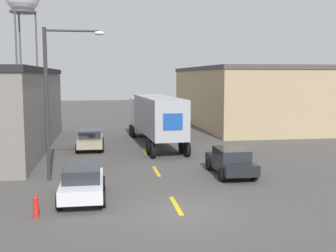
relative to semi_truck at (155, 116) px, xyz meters
name	(u,v)px	position (x,y,z in m)	size (l,w,h in m)	color
ground_plane	(180,213)	(-1.09, -16.91, -2.33)	(160.00, 160.00, 0.00)	#4C4947
road_centerline	(156,171)	(-1.09, -9.47, -2.32)	(0.20, 15.62, 0.01)	gold
warehouse_right	(247,96)	(12.00, 12.43, 0.89)	(12.29, 23.21, 6.43)	tan
semi_truck	(155,116)	(0.00, 0.00, 0.00)	(3.38, 12.95, 3.88)	silver
parked_car_left_near	(82,182)	(-5.03, -14.45, -1.54)	(2.02, 4.35, 1.50)	silver
parked_car_right_near	(231,161)	(2.86, -10.98, -1.54)	(2.02, 4.35, 1.50)	black
parked_car_left_far	(90,139)	(-5.03, -1.54, -1.54)	(2.02, 4.35, 1.50)	tan
street_lamp	(54,92)	(-6.53, -10.65, 2.32)	(3.12, 0.32, 7.89)	#2D2D30
fire_hydrant	(36,207)	(-6.70, -16.62, -1.91)	(0.22, 0.22, 0.85)	red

